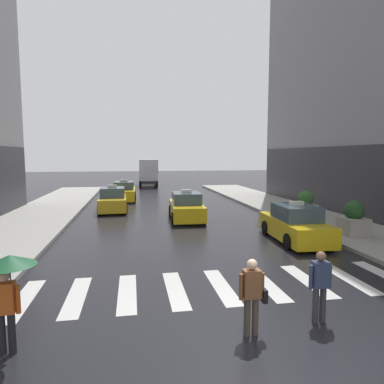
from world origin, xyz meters
name	(u,v)px	position (x,y,z in m)	size (l,w,h in m)	color
ground_plane	(259,341)	(0.00, 0.00, 0.00)	(160.00, 160.00, 0.00)	black
crosswalk_markings	(221,286)	(0.00, 3.00, 0.00)	(11.30, 2.80, 0.01)	silver
taxi_lead	(295,225)	(4.61, 7.64, 0.72)	(2.08, 4.61, 1.80)	yellow
taxi_second	(186,207)	(0.65, 13.62, 0.72)	(2.11, 4.62, 1.80)	yellow
taxi_third	(113,200)	(-3.87, 17.70, 0.72)	(2.05, 4.60, 1.80)	gold
taxi_fourth	(124,192)	(-3.20, 23.07, 0.72)	(2.00, 4.57, 1.80)	yellow
box_truck	(148,171)	(-0.51, 37.09, 1.85)	(2.41, 7.59, 3.35)	#2D2D2D
pedestrian_with_umbrella	(8,277)	(-4.84, 0.41, 1.52)	(0.96, 0.96, 1.94)	black
pedestrian_with_handbag	(252,292)	(-0.07, 0.27, 0.93)	(0.60, 0.24, 1.65)	#473D33
pedestrian_plain_coat	(320,282)	(1.64, 0.55, 0.94)	(0.55, 0.24, 1.65)	#333338
planter_near_corner	(354,219)	(7.51, 7.66, 0.87)	(1.10, 1.10, 1.60)	#A8A399
planter_mid_block	(306,206)	(7.53, 12.14, 0.87)	(1.10, 1.10, 1.60)	#A8A399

